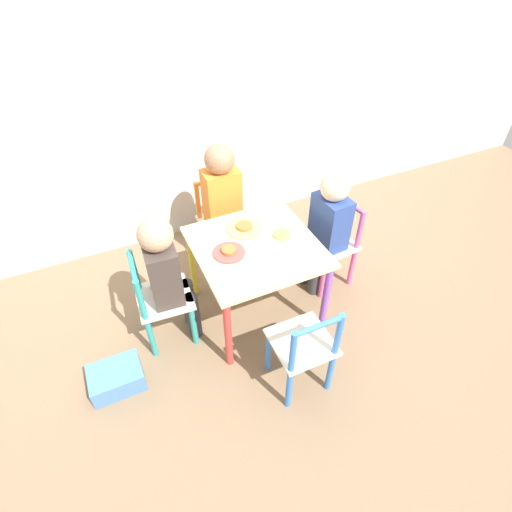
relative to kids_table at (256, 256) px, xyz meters
The scene contains 14 objects.
ground_plane 0.40m from the kids_table, ahead, with size 6.00×6.00×0.00m, color #7F664C.
house_wall 1.27m from the kids_table, 90.00° to the left, with size 6.00×0.06×2.60m.
kids_table is the anchor object (origin of this frame).
chair_teal 0.52m from the kids_table, behind, with size 0.28×0.28×0.53m.
chair_pink 0.52m from the kids_table, ahead, with size 0.28×0.28×0.53m.
chair_orange 0.52m from the kids_table, 90.31° to the left, with size 0.26×0.26×0.53m.
chair_blue 0.52m from the kids_table, 90.58° to the right, with size 0.26×0.26×0.53m.
child_left 0.45m from the kids_table, behind, with size 0.22×0.21×0.75m.
child_right 0.45m from the kids_table, ahead, with size 0.22×0.21×0.74m.
child_back 0.45m from the kids_table, 90.31° to the left, with size 0.20×0.22×0.80m.
plate_left 0.16m from the kids_table, behind, with size 0.16×0.16×0.03m.
plate_right 0.16m from the kids_table, ahead, with size 0.19×0.19×0.03m.
plate_back 0.16m from the kids_table, 90.00° to the left, with size 0.19×0.19×0.03m.
storage_bin 0.88m from the kids_table, 168.95° to the right, with size 0.24×0.18×0.11m.
Camera 1 is at (-0.63, -1.36, 1.73)m, focal length 28.00 mm.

